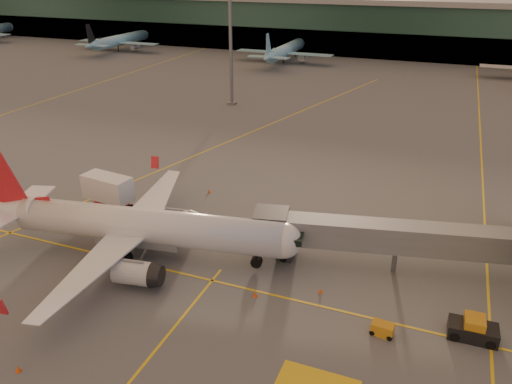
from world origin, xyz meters
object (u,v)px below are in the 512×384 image
(main_airplane, at_px, (138,226))
(pushback_tug, at_px, (473,330))
(catering_truck, at_px, (109,192))
(gpu_cart, at_px, (382,329))

(main_airplane, distance_m, pushback_tug, 32.70)
(main_airplane, relative_size, catering_truck, 5.39)
(gpu_cart, relative_size, pushback_tug, 0.50)
(catering_truck, bearing_deg, gpu_cart, -9.67)
(main_airplane, height_order, catering_truck, main_airplane)
(main_airplane, xyz_separation_m, catering_truck, (-9.07, 7.14, -0.69))
(catering_truck, height_order, pushback_tug, catering_truck)
(gpu_cart, xyz_separation_m, pushback_tug, (6.95, 2.32, 0.28))
(main_airplane, bearing_deg, pushback_tug, -11.12)
(gpu_cart, bearing_deg, catering_truck, 169.22)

